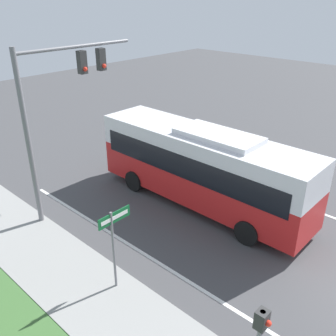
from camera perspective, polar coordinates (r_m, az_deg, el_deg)
bus at (r=16.30m, az=5.20°, el=0.59°), size 2.60×10.15×3.61m
signal_gantry at (r=15.42m, az=-16.45°, el=9.99°), size 5.28×0.41×7.09m
street_sign at (r=11.74m, az=-8.22°, el=-10.45°), size 1.20×0.08×2.91m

